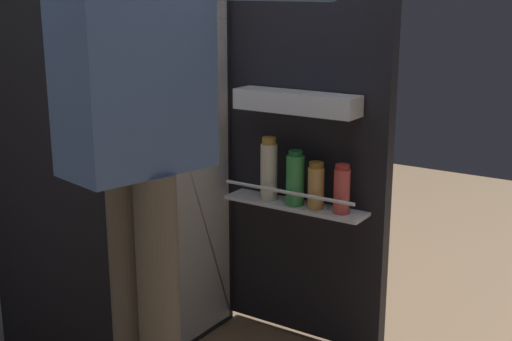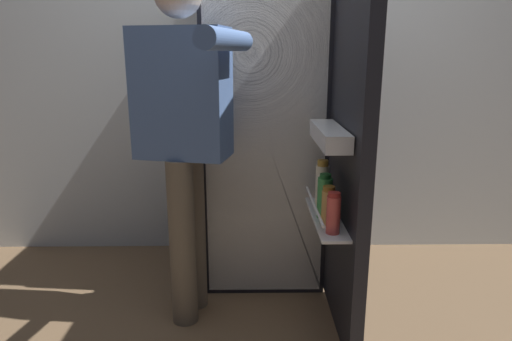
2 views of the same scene
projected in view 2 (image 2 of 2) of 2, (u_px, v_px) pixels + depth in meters
The scene contains 4 objects.
ground_plane at pixel (266, 320), 2.15m from camera, with size 6.10×6.10×0.00m, color brown.
kitchen_wall at pixel (262, 55), 2.71m from camera, with size 4.40×0.10×2.45m, color silver.
refrigerator at pixel (269, 129), 2.41m from camera, with size 0.68×1.23×1.69m.
person at pixel (185, 123), 1.98m from camera, with size 0.53×0.76×1.58m.
Camera 2 is at (-0.07, -1.89, 1.24)m, focal length 31.44 mm.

